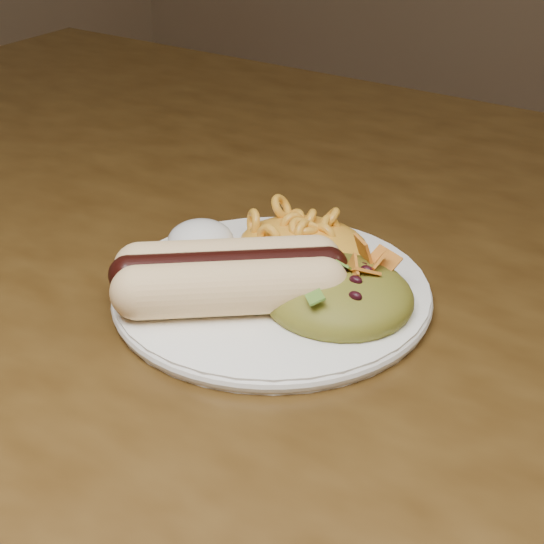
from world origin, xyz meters
The scene contains 7 objects.
table centered at (0.00, 0.00, 0.66)m, with size 1.60×0.90×0.75m.
plate centered at (-0.12, -0.04, 0.76)m, with size 0.21×0.21×0.01m, color white.
hotdog centered at (-0.13, -0.07, 0.78)m, with size 0.12×0.13×0.03m.
mac_and_cheese centered at (-0.12, 0.01, 0.78)m, with size 0.10×0.09×0.04m, color yellow.
sour_cream centered at (-0.18, -0.03, 0.78)m, with size 0.05×0.05×0.03m, color white.
taco_salad centered at (-0.07, -0.03, 0.78)m, with size 0.10×0.09×0.04m.
fork centered at (-0.12, -0.05, 0.75)m, with size 0.02×0.15×0.00m, color white.
Camera 1 is at (0.15, -0.44, 1.04)m, focal length 55.00 mm.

